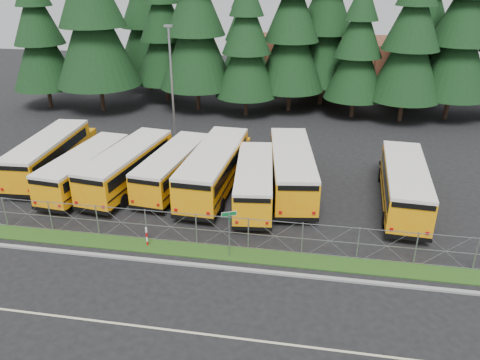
{
  "coord_description": "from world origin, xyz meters",
  "views": [
    {
      "loc": [
        5.32,
        -23.23,
        14.69
      ],
      "look_at": [
        0.68,
        4.0,
        1.94
      ],
      "focal_mm": 35.0,
      "sensor_mm": 36.0,
      "label": 1
    }
  ],
  "objects_px": {
    "bus_4": "(216,169)",
    "bus_east": "(403,185)",
    "bus_5": "(255,182)",
    "bus_6": "(291,170)",
    "street_sign": "(229,225)",
    "bus_1": "(88,169)",
    "bus_2": "(130,167)",
    "light_standard": "(172,80)",
    "bus_0": "(51,155)",
    "striped_bollard": "(147,237)",
    "bus_3": "(175,168)"
  },
  "relations": [
    {
      "from": "bus_5",
      "to": "light_standard",
      "type": "height_order",
      "value": "light_standard"
    },
    {
      "from": "bus_5",
      "to": "bus_6",
      "type": "height_order",
      "value": "bus_6"
    },
    {
      "from": "bus_5",
      "to": "bus_4",
      "type": "bearing_deg",
      "value": 151.56
    },
    {
      "from": "bus_2",
      "to": "bus_5",
      "type": "xyz_separation_m",
      "value": [
        9.13,
        -0.75,
        -0.12
      ]
    },
    {
      "from": "bus_5",
      "to": "bus_3",
      "type": "bearing_deg",
      "value": 161.28
    },
    {
      "from": "light_standard",
      "to": "bus_4",
      "type": "bearing_deg",
      "value": -58.11
    },
    {
      "from": "bus_4",
      "to": "bus_5",
      "type": "bearing_deg",
      "value": -19.31
    },
    {
      "from": "bus_east",
      "to": "light_standard",
      "type": "bearing_deg",
      "value": 155.72
    },
    {
      "from": "bus_5",
      "to": "bus_east",
      "type": "bearing_deg",
      "value": -1.39
    },
    {
      "from": "bus_4",
      "to": "light_standard",
      "type": "xyz_separation_m",
      "value": [
        -5.94,
        9.54,
        3.93
      ]
    },
    {
      "from": "bus_1",
      "to": "light_standard",
      "type": "distance_m",
      "value": 11.84
    },
    {
      "from": "bus_4",
      "to": "bus_east",
      "type": "height_order",
      "value": "bus_4"
    },
    {
      "from": "street_sign",
      "to": "bus_5",
      "type": "bearing_deg",
      "value": 86.87
    },
    {
      "from": "bus_6",
      "to": "street_sign",
      "type": "bearing_deg",
      "value": -114.5
    },
    {
      "from": "striped_bollard",
      "to": "light_standard",
      "type": "height_order",
      "value": "light_standard"
    },
    {
      "from": "bus_3",
      "to": "bus_east",
      "type": "distance_m",
      "value": 15.76
    },
    {
      "from": "bus_6",
      "to": "striped_bollard",
      "type": "xyz_separation_m",
      "value": [
        -7.56,
        -8.84,
        -0.94
      ]
    },
    {
      "from": "bus_1",
      "to": "bus_east",
      "type": "xyz_separation_m",
      "value": [
        21.85,
        0.71,
        0.11
      ]
    },
    {
      "from": "striped_bollard",
      "to": "bus_6",
      "type": "bearing_deg",
      "value": 49.46
    },
    {
      "from": "bus_5",
      "to": "street_sign",
      "type": "distance_m",
      "value": 7.11
    },
    {
      "from": "bus_1",
      "to": "bus_east",
      "type": "bearing_deg",
      "value": 7.92
    },
    {
      "from": "bus_5",
      "to": "street_sign",
      "type": "height_order",
      "value": "street_sign"
    },
    {
      "from": "bus_1",
      "to": "bus_5",
      "type": "distance_m",
      "value": 12.06
    },
    {
      "from": "bus_3",
      "to": "bus_east",
      "type": "bearing_deg",
      "value": 4.75
    },
    {
      "from": "bus_0",
      "to": "bus_6",
      "type": "xyz_separation_m",
      "value": [
        18.27,
        0.13,
        0.07
      ]
    },
    {
      "from": "bus_0",
      "to": "bus_4",
      "type": "distance_m",
      "value": 13.01
    },
    {
      "from": "striped_bollard",
      "to": "bus_1",
      "type": "bearing_deg",
      "value": 134.68
    },
    {
      "from": "bus_5",
      "to": "striped_bollard",
      "type": "height_order",
      "value": "bus_5"
    },
    {
      "from": "bus_1",
      "to": "street_sign",
      "type": "distance_m",
      "value": 13.72
    },
    {
      "from": "bus_1",
      "to": "street_sign",
      "type": "relative_size",
      "value": 3.72
    },
    {
      "from": "bus_3",
      "to": "bus_east",
      "type": "height_order",
      "value": "bus_east"
    },
    {
      "from": "bus_6",
      "to": "striped_bollard",
      "type": "distance_m",
      "value": 11.67
    },
    {
      "from": "bus_1",
      "to": "bus_6",
      "type": "relative_size",
      "value": 0.89
    },
    {
      "from": "bus_2",
      "to": "bus_6",
      "type": "bearing_deg",
      "value": 14.05
    },
    {
      "from": "bus_5",
      "to": "bus_2",
      "type": "bearing_deg",
      "value": 169.07
    },
    {
      "from": "bus_4",
      "to": "bus_6",
      "type": "bearing_deg",
      "value": 11.9
    },
    {
      "from": "bus_5",
      "to": "light_standard",
      "type": "relative_size",
      "value": 1.02
    },
    {
      "from": "bus_6",
      "to": "street_sign",
      "type": "relative_size",
      "value": 4.19
    },
    {
      "from": "bus_2",
      "to": "bus_5",
      "type": "relative_size",
      "value": 1.08
    },
    {
      "from": "bus_0",
      "to": "bus_6",
      "type": "height_order",
      "value": "bus_6"
    },
    {
      "from": "bus_1",
      "to": "striped_bollard",
      "type": "bearing_deg",
      "value": -39.27
    },
    {
      "from": "bus_0",
      "to": "bus_6",
      "type": "bearing_deg",
      "value": -2.86
    },
    {
      "from": "bus_1",
      "to": "light_standard",
      "type": "bearing_deg",
      "value": 79.41
    },
    {
      "from": "bus_3",
      "to": "bus_4",
      "type": "distance_m",
      "value": 3.02
    },
    {
      "from": "bus_6",
      "to": "striped_bollard",
      "type": "bearing_deg",
      "value": -138.41
    },
    {
      "from": "bus_1",
      "to": "striped_bollard",
      "type": "height_order",
      "value": "bus_1"
    },
    {
      "from": "bus_1",
      "to": "light_standard",
      "type": "xyz_separation_m",
      "value": [
        3.18,
        10.63,
        4.13
      ]
    },
    {
      "from": "bus_0",
      "to": "street_sign",
      "type": "xyz_separation_m",
      "value": [
        15.55,
        -8.98,
        0.56
      ]
    },
    {
      "from": "bus_1",
      "to": "bus_2",
      "type": "bearing_deg",
      "value": 18.25
    },
    {
      "from": "bus_0",
      "to": "bus_5",
      "type": "relative_size",
      "value": 1.08
    }
  ]
}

